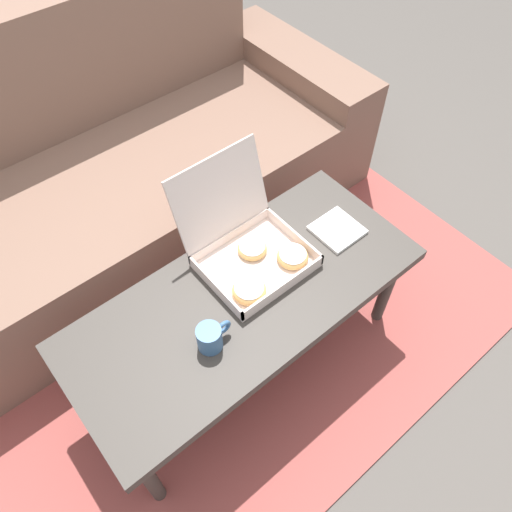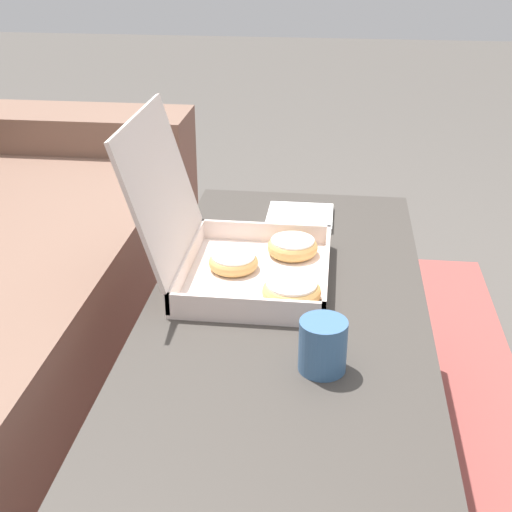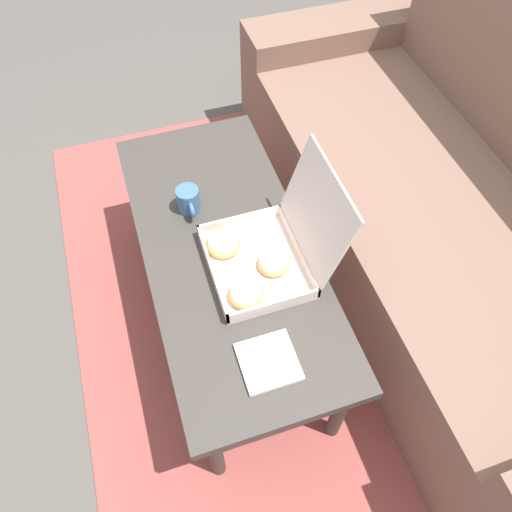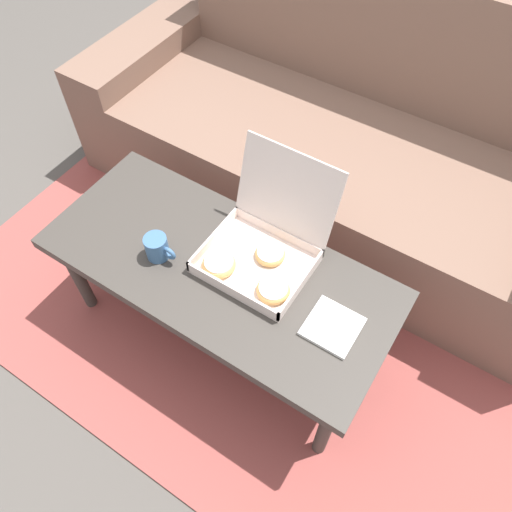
{
  "view_description": "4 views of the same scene",
  "coord_description": "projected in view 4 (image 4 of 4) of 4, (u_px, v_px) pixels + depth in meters",
  "views": [
    {
      "loc": [
        -0.51,
        -0.7,
        1.76
      ],
      "look_at": [
        0.1,
        0.04,
        0.5
      ],
      "focal_mm": 35.0,
      "sensor_mm": 36.0,
      "label": 1
    },
    {
      "loc": [
        -1.11,
        -0.11,
        1.09
      ],
      "look_at": [
        0.1,
        0.04,
        0.5
      ],
      "focal_mm": 50.0,
      "sensor_mm": 36.0,
      "label": 2
    },
    {
      "loc": [
        0.92,
        -0.23,
        1.69
      ],
      "look_at": [
        0.1,
        0.04,
        0.5
      ],
      "focal_mm": 35.0,
      "sensor_mm": 36.0,
      "label": 3
    },
    {
      "loc": [
        0.59,
        -0.72,
        1.76
      ],
      "look_at": [
        0.1,
        0.04,
        0.5
      ],
      "focal_mm": 35.0,
      "sensor_mm": 36.0,
      "label": 4
    }
  ],
  "objects": [
    {
      "name": "couch",
      "position": [
        338.0,
        143.0,
        2.13
      ],
      "size": [
        2.17,
        0.88,
        0.94
      ],
      "color": "#7A5B4C",
      "rests_on": "ground_plane"
    },
    {
      "name": "pastry_box",
      "position": [
        261.0,
        250.0,
        1.55
      ],
      "size": [
        0.34,
        0.36,
        0.32
      ],
      "color": "silver",
      "rests_on": "coffee_table"
    },
    {
      "name": "area_rug",
      "position": [
        269.0,
        271.0,
        2.11
      ],
      "size": [
        2.29,
        1.81,
        0.01
      ],
      "primitive_type": "cube",
      "color": "#994742",
      "rests_on": "ground_plane"
    },
    {
      "name": "ground_plane",
      "position": [
        229.0,
        325.0,
        1.97
      ],
      "size": [
        12.0,
        12.0,
        0.0
      ],
      "primitive_type": "plane",
      "color": "#514C47"
    },
    {
      "name": "coffee_table",
      "position": [
        219.0,
        273.0,
        1.63
      ],
      "size": [
        1.16,
        0.51,
        0.45
      ],
      "color": "#3D3833",
      "rests_on": "ground_plane"
    },
    {
      "name": "napkin_stack",
      "position": [
        332.0,
        327.0,
        1.45
      ],
      "size": [
        0.15,
        0.15,
        0.01
      ],
      "color": "white",
      "rests_on": "coffee_table"
    },
    {
      "name": "coffee_mug",
      "position": [
        158.0,
        248.0,
        1.58
      ],
      "size": [
        0.11,
        0.07,
        0.08
      ],
      "color": "#3D6693",
      "rests_on": "coffee_table"
    }
  ]
}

